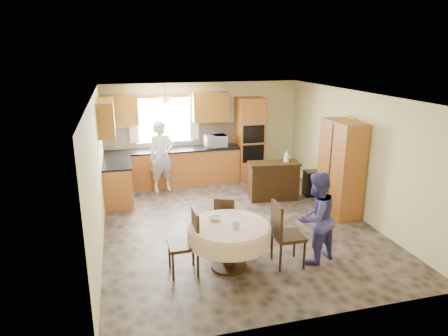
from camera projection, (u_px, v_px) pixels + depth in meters
name	position (u px, v px, depth m)	size (l,w,h in m)	color
floor	(236.00, 224.00, 7.82)	(5.00, 6.00, 0.01)	brown
ceiling	(237.00, 95.00, 7.11)	(5.00, 6.00, 0.01)	white
wall_back	(203.00, 132.00, 10.24)	(5.00, 0.02, 2.50)	beige
wall_front	(310.00, 229.00, 4.68)	(5.00, 0.02, 2.50)	beige
wall_left	(97.00, 172.00, 6.85)	(0.02, 6.00, 2.50)	beige
wall_right	(355.00, 154.00, 8.08)	(0.02, 6.00, 2.50)	beige
window	(164.00, 120.00, 9.88)	(1.40, 0.03, 1.10)	white
curtain_left	(133.00, 120.00, 9.64)	(0.22, 0.02, 1.15)	white
curtain_right	(194.00, 117.00, 10.00)	(0.22, 0.02, 1.15)	white
base_cab_back	(173.00, 168.00, 9.99)	(3.30, 0.60, 0.88)	#CC7336
counter_back	(173.00, 150.00, 9.86)	(3.30, 0.64, 0.04)	black
base_cab_left	(118.00, 183.00, 8.82)	(0.60, 1.20, 0.88)	#CC7336
counter_left	(116.00, 163.00, 8.69)	(0.64, 1.20, 0.04)	black
backsplash	(171.00, 136.00, 10.05)	(3.30, 0.02, 0.55)	beige
wall_cab_left	(119.00, 110.00, 9.40)	(0.85, 0.33, 0.72)	#A8772A
wall_cab_right	(210.00, 107.00, 9.94)	(0.90, 0.33, 0.72)	#A8772A
wall_cab_side	(106.00, 117.00, 8.37)	(0.33, 1.20, 0.72)	#A8772A
oven_tower	(250.00, 139.00, 10.29)	(0.66, 0.62, 2.12)	#CC7336
oven_upper	(254.00, 134.00, 9.95)	(0.56, 0.01, 0.45)	black
oven_lower	(253.00, 154.00, 10.09)	(0.56, 0.01, 0.45)	black
pendant	(165.00, 101.00, 9.29)	(0.36, 0.36, 0.18)	beige
sideboard	(273.00, 182.00, 9.02)	(1.13, 0.47, 0.81)	#3C2510
space_heater	(313.00, 183.00, 9.27)	(0.43, 0.30, 0.59)	black
cupboard	(341.00, 168.00, 8.11)	(0.51, 1.01, 1.93)	#CC7336
dining_table	(229.00, 234.00, 6.10)	(1.28, 1.28, 0.73)	#3C2510
chair_left	(188.00, 239.00, 5.97)	(0.44, 0.44, 1.00)	#3C2510
chair_back	(225.00, 218.00, 6.92)	(0.49, 0.49, 0.86)	#3C2510
chair_right	(283.00, 231.00, 6.17)	(0.47, 0.47, 1.05)	#3C2510
framed_picture	(346.00, 128.00, 8.25)	(0.06, 0.60, 0.50)	#EEBF46
microwave	(216.00, 141.00, 10.03)	(0.54, 0.36, 0.30)	silver
person_sink	(162.00, 157.00, 9.42)	(0.62, 0.41, 1.69)	silver
person_dining	(316.00, 218.00, 6.26)	(0.72, 0.56, 1.49)	#423D87
bowl_sideboard	(259.00, 165.00, 8.80)	(0.20, 0.20, 0.05)	#B2B2B2
bottle_sideboard	(287.00, 157.00, 8.93)	(0.12, 0.12, 0.30)	silver
cup_table	(236.00, 225.00, 5.93)	(0.11, 0.11, 0.09)	#B2B2B2
bowl_table	(215.00, 219.00, 6.20)	(0.18, 0.18, 0.06)	#B2B2B2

